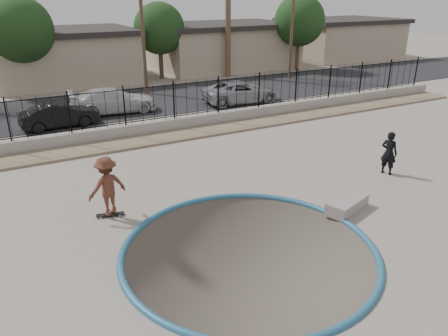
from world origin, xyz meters
TOP-DOWN VIEW (x-y plane):
  - ground at (0.00, 12.00)m, footprint 120.00×120.00m
  - bowl_pit at (0.00, -1.00)m, footprint 6.84×6.84m
  - coping_ring at (0.00, -1.00)m, footprint 7.04×7.04m
  - rock_strip at (0.00, 9.20)m, footprint 42.00×1.60m
  - retaining_wall at (0.00, 10.30)m, footprint 42.00×0.45m
  - fence at (0.00, 10.30)m, footprint 40.00×0.04m
  - street at (0.00, 17.00)m, footprint 90.00×8.00m
  - house_center at (0.00, 26.50)m, footprint 10.60×8.60m
  - house_east at (14.00, 26.50)m, footprint 12.60×8.60m
  - house_east_far at (28.00, 26.50)m, footprint 11.60×8.60m
  - utility_pole_mid at (4.00, 19.00)m, footprint 1.70×0.24m
  - utility_pole_right at (16.00, 19.00)m, footprint 1.70×0.24m
  - street_tree_left at (-3.00, 23.00)m, footprint 4.32×4.32m
  - street_tree_mid at (7.00, 24.00)m, footprint 3.96×3.96m
  - street_tree_right at (19.00, 22.00)m, footprint 4.32×4.32m
  - skater at (-2.80, 2.75)m, footprint 1.33×0.94m
  - skateboard at (-2.80, 2.75)m, footprint 0.88×0.43m
  - videographer at (7.50, 1.12)m, footprint 0.59×0.72m
  - concrete_ledge at (4.00, -0.47)m, footprint 1.74×1.16m
  - car_b at (-2.55, 13.40)m, footprint 3.90×1.59m
  - car_c at (0.68, 15.00)m, footprint 4.99×2.37m
  - car_d at (8.36, 13.61)m, footprint 5.09×2.74m

SIDE VIEW (x-z plane):
  - ground at x=0.00m, z-range -2.20..0.00m
  - bowl_pit at x=0.00m, z-range -0.90..0.90m
  - coping_ring at x=0.00m, z-range -0.10..0.10m
  - street at x=0.00m, z-range 0.00..0.04m
  - rock_strip at x=0.00m, z-range 0.00..0.11m
  - skateboard at x=-2.80m, z-range 0.02..0.10m
  - concrete_ledge at x=4.00m, z-range 0.00..0.40m
  - retaining_wall at x=0.00m, z-range 0.00..0.60m
  - car_b at x=-2.55m, z-range 0.04..1.29m
  - car_d at x=8.36m, z-range 0.04..1.39m
  - car_c at x=0.68m, z-range 0.04..1.44m
  - videographer at x=7.50m, z-range 0.00..1.68m
  - skater at x=-2.80m, z-range 0.00..1.88m
  - fence at x=0.00m, z-range 0.60..2.40m
  - house_east at x=14.00m, z-range 0.02..3.92m
  - house_east_far at x=28.00m, z-range 0.02..3.92m
  - house_center at x=0.00m, z-range 0.02..3.92m
  - street_tree_mid at x=7.00m, z-range 0.92..6.75m
  - street_tree_left at x=-3.00m, z-range 1.01..7.37m
  - street_tree_right at x=19.00m, z-range 1.01..7.37m
  - utility_pole_right at x=16.00m, z-range 0.20..9.20m
  - utility_pole_mid at x=4.00m, z-range 0.21..9.71m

